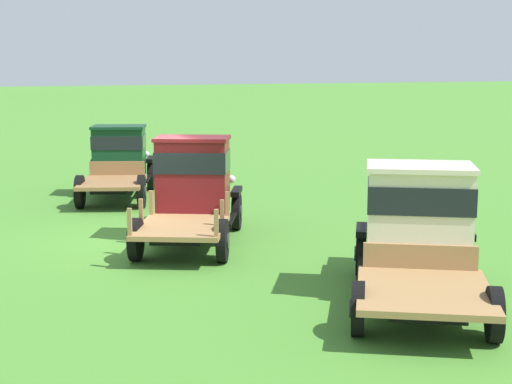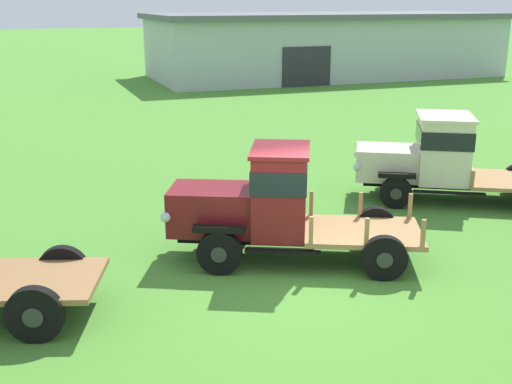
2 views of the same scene
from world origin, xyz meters
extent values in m
plane|color=#47842D|center=(0.00, 0.00, 0.00)|extent=(240.00, 240.00, 0.00)
cylinder|color=black|center=(-7.52, 0.45, 0.46)|extent=(0.93, 0.47, 0.92)
cylinder|color=#2D2D2D|center=(-7.55, 0.35, 0.46)|extent=(0.31, 0.13, 0.32)
cylinder|color=black|center=(-6.99, 2.05, 0.46)|extent=(0.93, 0.47, 0.92)
cylinder|color=#2D2D2D|center=(-6.95, 2.15, 0.46)|extent=(0.31, 0.13, 0.32)
cylinder|color=black|center=(-4.58, -0.54, 0.46)|extent=(0.93, 0.47, 0.92)
cylinder|color=#2D2D2D|center=(-4.61, -0.64, 0.46)|extent=(0.31, 0.13, 0.32)
cylinder|color=black|center=(-4.04, 1.06, 0.46)|extent=(0.93, 0.47, 0.92)
cylinder|color=#2D2D2D|center=(-4.01, 1.16, 0.46)|extent=(0.31, 0.13, 0.32)
cube|color=black|center=(-5.82, 0.77, 0.54)|extent=(4.52, 2.29, 0.12)
cube|color=#0F381E|center=(-7.45, 1.31, 1.00)|extent=(1.71, 1.56, 0.81)
cube|color=silver|center=(-8.09, 1.53, 0.96)|extent=(0.35, 0.90, 0.61)
sphere|color=silver|center=(-8.30, 0.93, 1.03)|extent=(0.20, 0.20, 0.20)
sphere|color=silver|center=(-7.90, 2.13, 1.03)|extent=(0.20, 0.20, 0.20)
cube|color=black|center=(-7.52, 0.45, 0.97)|extent=(1.06, 0.52, 0.12)
cube|color=black|center=(-6.99, 2.05, 0.97)|extent=(1.06, 0.52, 0.12)
cube|color=#0F381E|center=(-6.28, 0.92, 1.31)|extent=(1.48, 1.74, 1.42)
cube|color=black|center=(-6.28, 0.92, 1.63)|extent=(1.54, 1.79, 0.40)
cube|color=#0F381E|center=(-6.28, 0.92, 2.06)|extent=(1.61, 1.84, 0.08)
cube|color=black|center=(-6.44, 0.11, 0.52)|extent=(1.46, 0.61, 0.05)
cube|color=black|center=(-5.92, 1.67, 0.52)|extent=(1.46, 0.61, 0.05)
cube|color=olive|center=(-4.65, 0.38, 0.65)|extent=(2.79, 2.38, 0.10)
cube|color=olive|center=(-5.73, 0.74, 0.88)|extent=(0.58, 1.54, 0.44)
cylinder|color=black|center=(-1.16, 0.94, 0.44)|extent=(0.87, 0.54, 0.88)
cylinder|color=#2D2D2D|center=(-1.20, 0.84, 0.44)|extent=(0.29, 0.16, 0.31)
cylinder|color=black|center=(-0.41, 2.53, 0.44)|extent=(0.87, 0.54, 0.88)
cylinder|color=#2D2D2D|center=(-0.37, 2.63, 0.44)|extent=(0.29, 0.16, 0.31)
cylinder|color=black|center=(1.68, -0.38, 0.44)|extent=(0.87, 0.54, 0.88)
cylinder|color=#2D2D2D|center=(1.63, -0.48, 0.44)|extent=(0.29, 0.16, 0.31)
cylinder|color=black|center=(2.42, 1.21, 0.44)|extent=(0.87, 0.54, 0.88)
cylinder|color=#2D2D2D|center=(2.47, 1.31, 0.44)|extent=(0.29, 0.16, 0.31)
cube|color=black|center=(0.50, 1.14, 0.52)|extent=(4.61, 2.83, 0.12)
cube|color=maroon|center=(-1.02, 1.84, 1.03)|extent=(2.05, 1.83, 0.90)
cube|color=silver|center=(-1.76, 2.19, 0.99)|extent=(0.46, 0.90, 0.68)
sphere|color=silver|center=(-2.04, 1.59, 1.06)|extent=(0.20, 0.20, 0.20)
sphere|color=silver|center=(-1.49, 2.79, 1.06)|extent=(0.20, 0.20, 0.20)
cube|color=black|center=(-1.16, 0.94, 0.93)|extent=(1.00, 0.61, 0.12)
cube|color=black|center=(-0.41, 2.53, 0.93)|extent=(1.00, 0.61, 0.12)
cube|color=maroon|center=(0.22, 1.27, 1.41)|extent=(1.59, 1.84, 1.67)
cube|color=black|center=(0.22, 1.27, 1.79)|extent=(1.64, 1.89, 0.47)
cube|color=maroon|center=(0.22, 1.27, 2.29)|extent=(1.71, 1.95, 0.08)
cube|color=black|center=(-0.05, 0.44, 0.50)|extent=(1.37, 0.74, 0.05)
cube|color=black|center=(0.68, 2.00, 0.50)|extent=(1.37, 0.74, 0.05)
cube|color=#9E7547|center=(1.74, 0.56, 0.63)|extent=(2.84, 2.57, 0.10)
cube|color=#9E7547|center=(0.44, 0.24, 0.95)|extent=(0.11, 0.11, 0.53)
cube|color=#9E7547|center=(1.15, 1.75, 0.95)|extent=(0.11, 0.11, 0.53)
cube|color=#9E7547|center=(1.38, -0.20, 0.95)|extent=(0.11, 0.11, 0.53)
cube|color=#9E7547|center=(2.09, 1.32, 0.95)|extent=(0.11, 0.11, 0.53)
cube|color=#9E7547|center=(2.33, -0.64, 0.95)|extent=(0.11, 0.11, 0.53)
cube|color=#9E7547|center=(3.03, 0.88, 0.95)|extent=(0.11, 0.11, 0.53)
cylinder|color=black|center=(4.26, 3.33, 0.41)|extent=(0.80, 0.56, 0.81)
cylinder|color=#2D2D2D|center=(4.20, 3.24, 0.41)|extent=(0.26, 0.17, 0.28)
cylinder|color=black|center=(5.21, 5.01, 0.41)|extent=(0.80, 0.56, 0.81)
cylinder|color=#2D2D2D|center=(5.26, 5.11, 0.41)|extent=(0.26, 0.17, 0.28)
cylinder|color=black|center=(7.18, 1.68, 0.41)|extent=(0.80, 0.56, 0.81)
cylinder|color=#2D2D2D|center=(7.12, 1.58, 0.41)|extent=(0.26, 0.17, 0.28)
cylinder|color=black|center=(8.13, 3.36, 0.41)|extent=(0.80, 0.56, 0.81)
cylinder|color=#2D2D2D|center=(8.18, 3.45, 0.41)|extent=(0.26, 0.17, 0.28)
cube|color=black|center=(6.11, 3.39, 0.49)|extent=(4.71, 3.30, 0.12)
cube|color=beige|center=(4.52, 4.29, 0.96)|extent=(2.05, 1.96, 0.82)
cube|color=silver|center=(3.86, 4.67, 0.91)|extent=(0.58, 0.95, 0.61)
sphere|color=silver|center=(3.49, 4.04, 0.98)|extent=(0.20, 0.20, 0.20)
sphere|color=silver|center=(4.21, 5.30, 0.98)|extent=(0.20, 0.20, 0.20)
cube|color=black|center=(4.26, 3.33, 0.86)|extent=(0.91, 0.64, 0.12)
cube|color=black|center=(5.21, 5.01, 0.86)|extent=(0.91, 0.64, 0.12)
cube|color=beige|center=(5.76, 3.59, 1.37)|extent=(1.93, 2.10, 1.64)
cube|color=black|center=(5.76, 3.59, 1.74)|extent=(1.99, 2.15, 0.46)
cube|color=beige|center=(5.76, 3.59, 2.23)|extent=(2.08, 2.23, 0.08)
cube|color=black|center=(5.40, 2.70, 0.47)|extent=(1.60, 0.99, 0.05)
cube|color=black|center=(6.34, 4.35, 0.47)|extent=(1.60, 0.99, 0.05)
cube|color=#9E7547|center=(7.34, 2.69, 0.60)|extent=(3.04, 2.89, 0.10)
cube|color=#9E7547|center=(6.34, 3.26, 0.83)|extent=(0.97, 1.63, 0.44)
camera|label=1|loc=(16.90, -3.71, 3.96)|focal=55.00mm
camera|label=2|loc=(-4.44, -10.06, 5.09)|focal=45.00mm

